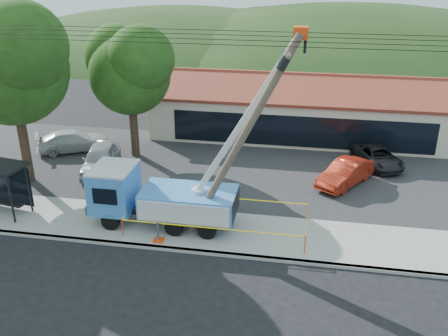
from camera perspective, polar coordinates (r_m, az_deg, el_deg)
ground at (r=21.93m, az=-3.80°, el=-12.68°), size 120.00×120.00×0.00m
curb at (r=23.57m, az=-2.59°, el=-9.57°), size 60.00×0.25×0.15m
sidewalk at (r=25.14m, az=-1.65°, el=-7.24°), size 60.00×4.00×0.15m
parking_lot at (r=32.16m, az=1.22°, el=-0.06°), size 60.00×12.00×0.10m
strip_mall at (r=38.72m, az=9.00°, el=6.69°), size 22.50×8.53×4.67m
tree_west_near at (r=30.53m, az=-23.30°, el=11.48°), size 7.56×6.72×10.80m
tree_lot at (r=32.93m, az=-10.77°, el=11.37°), size 6.30×5.60×8.94m
hill_west at (r=75.82m, az=-5.10°, el=13.68°), size 78.40×56.00×28.00m
hill_center at (r=73.48m, az=14.59°, el=12.71°), size 89.60×64.00×32.00m
utility_truck at (r=25.19m, az=-7.34°, el=-3.00°), size 10.35×3.93×9.95m
leaning_pole at (r=22.36m, az=2.49°, el=4.12°), size 5.16×1.99×9.86m
bus_shelter at (r=28.36m, az=-24.12°, el=-0.86°), size 3.13×2.22×2.78m
caution_tape at (r=24.98m, az=-0.77°, el=-5.43°), size 8.84×3.25×0.94m
car_silver at (r=32.71m, az=-13.76°, el=-0.46°), size 2.89×5.18×1.66m
car_red at (r=30.81m, az=13.55°, el=-1.97°), size 3.66×4.47×1.44m
car_white at (r=36.59m, az=-16.69°, el=1.82°), size 5.27×4.10×1.43m
car_dark at (r=34.10m, az=16.98°, el=0.18°), size 3.56×4.83×1.22m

